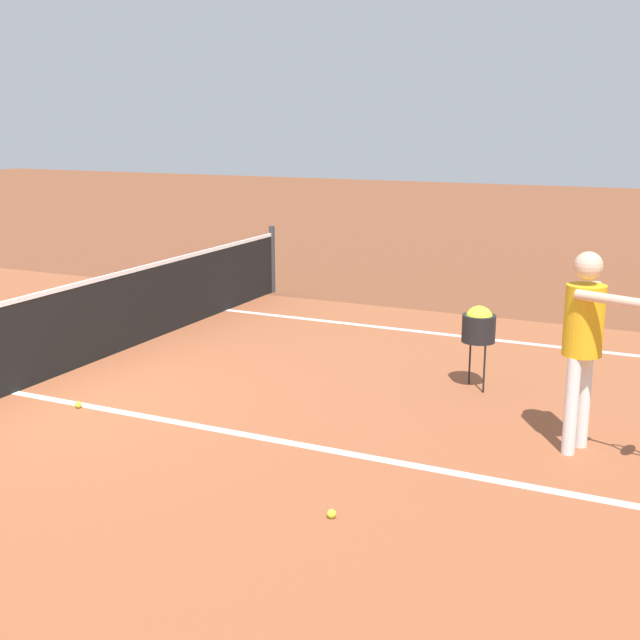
% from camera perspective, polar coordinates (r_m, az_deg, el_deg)
% --- Properties ---
extents(ground_plane, '(60.00, 60.00, 0.00)m').
position_cam_1_polar(ground_plane, '(8.91, -20.53, -4.77)').
color(ground_plane, brown).
extents(court_surface_inbounds, '(10.62, 24.40, 0.00)m').
position_cam_1_polar(court_surface_inbounds, '(8.91, -20.53, -4.76)').
color(court_surface_inbounds, '#9E5433').
rests_on(court_surface_inbounds, ground_plane).
extents(line_center_service, '(0.10, 6.40, 0.01)m').
position_cam_1_polar(line_center_service, '(7.08, -1.76, -8.61)').
color(line_center_service, white).
rests_on(line_center_service, ground_plane).
extents(net, '(11.16, 0.09, 1.07)m').
position_cam_1_polar(net, '(8.77, -20.80, -1.71)').
color(net, '#33383D').
rests_on(net, ground_plane).
extents(player_near, '(0.77, 1.11, 1.68)m').
position_cam_1_polar(player_near, '(6.95, 18.09, -0.64)').
color(player_near, white).
rests_on(player_near, ground_plane).
extents(ball_hopper, '(0.34, 0.34, 0.87)m').
position_cam_1_polar(ball_hopper, '(8.45, 11.01, -0.34)').
color(ball_hopper, black).
rests_on(ball_hopper, ground_plane).
extents(tennis_ball_mid_court, '(0.07, 0.07, 0.07)m').
position_cam_1_polar(tennis_ball_mid_court, '(5.85, 0.81, -13.35)').
color(tennis_ball_mid_court, '#CCE033').
rests_on(tennis_ball_mid_court, ground_plane).
extents(tennis_ball_near_net, '(0.07, 0.07, 0.07)m').
position_cam_1_polar(tennis_ball_near_net, '(8.24, -16.50, -5.69)').
color(tennis_ball_near_net, '#CCE033').
rests_on(tennis_ball_near_net, ground_plane).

